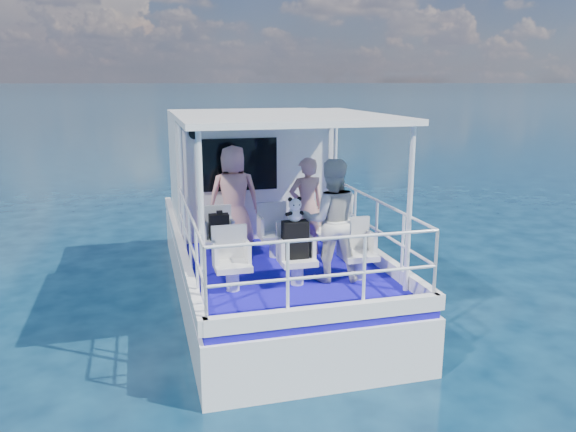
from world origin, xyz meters
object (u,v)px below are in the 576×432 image
(passenger_stbd_aft, at_px, (331,220))
(panda, at_px, (295,209))
(passenger_port_fwd, at_px, (234,197))
(backpack_center, at_px, (295,240))

(passenger_stbd_aft, height_order, panda, passenger_stbd_aft)
(passenger_stbd_aft, bearing_deg, passenger_port_fwd, -52.01)
(passenger_stbd_aft, xyz_separation_m, panda, (-0.55, -0.07, 0.20))
(passenger_port_fwd, bearing_deg, backpack_center, 107.33)
(passenger_port_fwd, xyz_separation_m, backpack_center, (0.50, -2.05, -0.22))
(backpack_center, bearing_deg, passenger_port_fwd, 103.60)
(passenger_port_fwd, relative_size, passenger_stbd_aft, 1.00)
(backpack_center, bearing_deg, passenger_stbd_aft, 6.10)
(passenger_stbd_aft, height_order, backpack_center, passenger_stbd_aft)
(backpack_center, distance_m, panda, 0.43)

